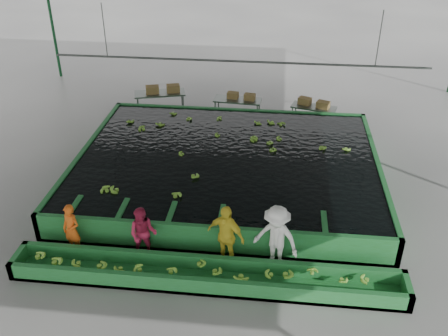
# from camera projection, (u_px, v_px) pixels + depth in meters

# --- Properties ---
(ground) EXTENTS (80.00, 80.00, 0.00)m
(ground) POSITION_uv_depth(u_px,v_px,m) (222.00, 203.00, 15.77)
(ground) COLOR gray
(ground) RESTS_ON ground
(shed_roof) EXTENTS (20.00, 22.00, 0.04)m
(shed_roof) POSITION_uv_depth(u_px,v_px,m) (222.00, 48.00, 13.25)
(shed_roof) COLOR #97989A
(shed_roof) RESTS_ON shed_posts
(shed_posts) EXTENTS (20.00, 22.00, 5.00)m
(shed_posts) POSITION_uv_depth(u_px,v_px,m) (222.00, 132.00, 14.51)
(shed_posts) COLOR #144824
(shed_posts) RESTS_ON ground
(flotation_tank) EXTENTS (10.00, 8.00, 0.90)m
(flotation_tank) POSITION_uv_depth(u_px,v_px,m) (227.00, 167.00, 16.83)
(flotation_tank) COLOR #206F30
(flotation_tank) RESTS_ON ground
(tank_water) EXTENTS (9.70, 7.70, 0.00)m
(tank_water) POSITION_uv_depth(u_px,v_px,m) (227.00, 157.00, 16.63)
(tank_water) COLOR black
(tank_water) RESTS_ON flotation_tank
(sorting_trough) EXTENTS (10.00, 1.00, 0.50)m
(sorting_trough) POSITION_uv_depth(u_px,v_px,m) (206.00, 275.00, 12.55)
(sorting_trough) COLOR #206F30
(sorting_trough) RESTS_ON ground
(cableway_rail) EXTENTS (0.08, 0.08, 14.00)m
(cableway_rail) POSITION_uv_depth(u_px,v_px,m) (238.00, 61.00, 18.55)
(cableway_rail) COLOR #59605B
(cableway_rail) RESTS_ON shed_roof
(rail_hanger_left) EXTENTS (0.04, 0.04, 2.00)m
(rail_hanger_left) POSITION_uv_depth(u_px,v_px,m) (104.00, 30.00, 18.54)
(rail_hanger_left) COLOR #59605B
(rail_hanger_left) RESTS_ON shed_roof
(rail_hanger_right) EXTENTS (0.04, 0.04, 2.00)m
(rail_hanger_right) POSITION_uv_depth(u_px,v_px,m) (379.00, 39.00, 17.56)
(rail_hanger_right) COLOR #59605B
(rail_hanger_right) RESTS_ON shed_roof
(worker_a) EXTENTS (0.64, 0.54, 1.50)m
(worker_a) POSITION_uv_depth(u_px,v_px,m) (72.00, 230.00, 13.35)
(worker_a) COLOR orange
(worker_a) RESTS_ON ground
(worker_b) EXTENTS (0.78, 0.62, 1.56)m
(worker_b) POSITION_uv_depth(u_px,v_px,m) (143.00, 234.00, 13.14)
(worker_b) COLOR #AD1F40
(worker_b) RESTS_ON ground
(worker_c) EXTENTS (1.16, 0.84, 1.82)m
(worker_c) POSITION_uv_depth(u_px,v_px,m) (226.00, 236.00, 12.86)
(worker_c) COLOR yellow
(worker_c) RESTS_ON ground
(worker_d) EXTENTS (1.40, 1.12, 1.89)m
(worker_d) POSITION_uv_depth(u_px,v_px,m) (276.00, 238.00, 12.72)
(worker_d) COLOR white
(worker_d) RESTS_ON ground
(packing_table_left) EXTENTS (2.29, 1.40, 0.97)m
(packing_table_left) POSITION_uv_depth(u_px,v_px,m) (160.00, 103.00, 21.54)
(packing_table_left) COLOR #59605B
(packing_table_left) RESTS_ON ground
(packing_table_mid) EXTENTS (2.03, 0.95, 0.90)m
(packing_table_mid) POSITION_uv_depth(u_px,v_px,m) (237.00, 109.00, 21.07)
(packing_table_mid) COLOR #59605B
(packing_table_mid) RESTS_ON ground
(packing_table_right) EXTENTS (1.93, 1.17, 0.82)m
(packing_table_right) POSITION_uv_depth(u_px,v_px,m) (313.00, 116.00, 20.58)
(packing_table_right) COLOR #59605B
(packing_table_right) RESTS_ON ground
(box_stack_left) EXTENTS (1.49, 0.78, 0.31)m
(box_stack_left) POSITION_uv_depth(u_px,v_px,m) (163.00, 92.00, 21.31)
(box_stack_left) COLOR olive
(box_stack_left) RESTS_ON packing_table_left
(box_stack_mid) EXTENTS (1.21, 0.50, 0.25)m
(box_stack_mid) POSITION_uv_depth(u_px,v_px,m) (241.00, 99.00, 20.88)
(box_stack_mid) COLOR olive
(box_stack_mid) RESTS_ON packing_table_mid
(box_stack_right) EXTENTS (1.33, 0.85, 0.28)m
(box_stack_right) POSITION_uv_depth(u_px,v_px,m) (313.00, 106.00, 20.42)
(box_stack_right) COLOR olive
(box_stack_right) RESTS_ON packing_table_right
(floating_bananas) EXTENTS (9.40, 6.41, 0.13)m
(floating_bananas) POSITION_uv_depth(u_px,v_px,m) (230.00, 146.00, 17.31)
(floating_bananas) COLOR #7CBF37
(floating_bananas) RESTS_ON tank_water
(trough_bananas) EXTENTS (8.90, 0.59, 0.12)m
(trough_bananas) POSITION_uv_depth(u_px,v_px,m) (205.00, 270.00, 12.47)
(trough_bananas) COLOR #7CBF37
(trough_bananas) RESTS_ON sorting_trough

